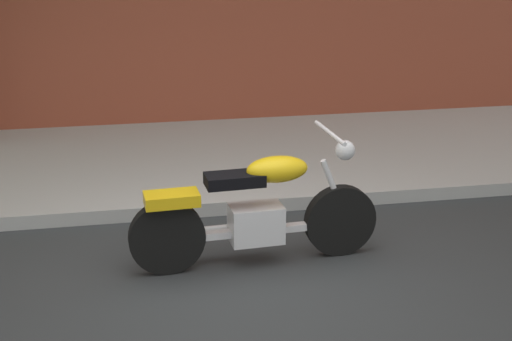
% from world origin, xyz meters
% --- Properties ---
extents(ground_plane, '(60.00, 60.00, 0.00)m').
position_xyz_m(ground_plane, '(0.00, 0.00, 0.00)').
color(ground_plane, '#303335').
extents(sidewalk, '(19.93, 3.20, 0.14)m').
position_xyz_m(sidewalk, '(0.00, 3.24, 0.07)').
color(sidewalk, '#ACACAC').
rests_on(sidewalk, ground).
extents(motorcycle, '(2.13, 0.70, 1.13)m').
position_xyz_m(motorcycle, '(0.18, 0.54, 0.47)').
color(motorcycle, black).
rests_on(motorcycle, ground).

